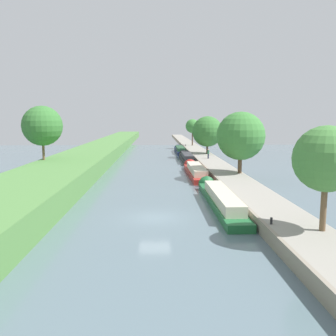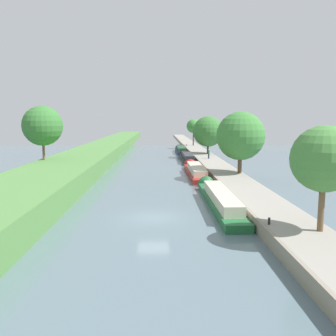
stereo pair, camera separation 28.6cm
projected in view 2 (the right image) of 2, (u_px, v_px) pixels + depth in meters
name	position (u px, v px, depth m)	size (l,w,h in m)	color
ground_plane	(153.00, 218.00, 28.31)	(160.00, 160.00, 0.00)	slate
left_grassy_bank	(5.00, 205.00, 27.84)	(8.45, 260.00, 2.30)	#518442
right_towpath	(270.00, 211.00, 28.51)	(3.98, 260.00, 0.94)	gray
stone_quay	(244.00, 211.00, 28.45)	(0.25, 260.00, 0.99)	gray
narrowboat_green	(219.00, 198.00, 32.60)	(1.99, 17.19, 2.14)	#1E6033
narrowboat_red	(195.00, 171.00, 49.86)	(2.13, 16.11, 2.18)	maroon
narrowboat_black	(187.00, 157.00, 67.02)	(1.95, 16.16, 2.08)	black
narrowboat_navy	(181.00, 150.00, 83.38)	(2.00, 15.25, 2.04)	#141E42
tree_rightbank_near	(324.00, 159.00, 21.34)	(4.05, 4.05, 6.51)	brown
tree_rightbank_midnear	(241.00, 136.00, 44.63)	(6.10, 6.10, 7.80)	brown
tree_rightbank_midfar	(208.00, 132.00, 70.41)	(6.05, 6.05, 7.43)	#4C3828
tree_rightbank_far	(193.00, 126.00, 92.11)	(3.62, 3.62, 6.84)	#4C3828
tree_leftbank_downstream	(42.00, 126.00, 47.59)	(5.36, 5.36, 7.28)	brown
person_walking	(209.00, 154.00, 61.92)	(0.34, 0.34, 1.66)	#282D42
mooring_bollard_near	(269.00, 221.00, 23.27)	(0.16, 0.16, 0.45)	black
mooring_bollard_far	(187.00, 145.00, 90.44)	(0.16, 0.16, 0.45)	black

